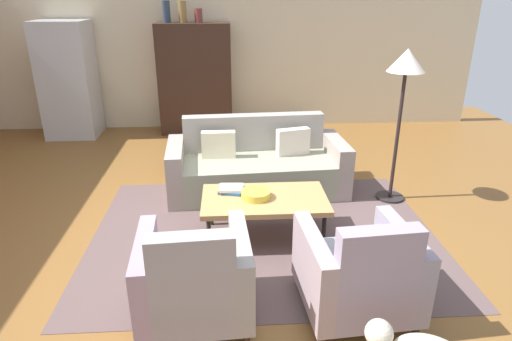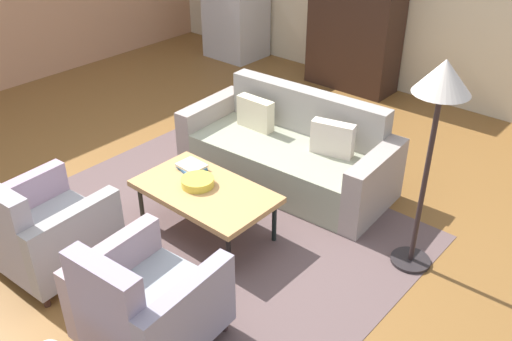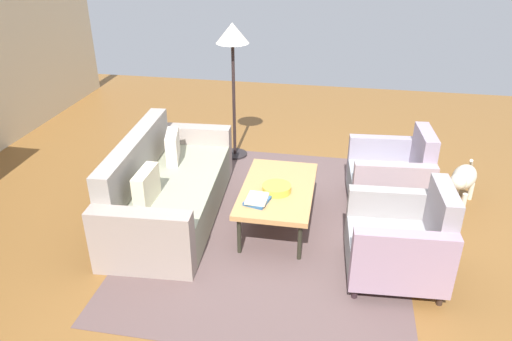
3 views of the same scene
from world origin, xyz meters
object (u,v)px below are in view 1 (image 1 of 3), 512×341
(vase_round, at_px, (182,12))
(vase_small, at_px, (198,15))
(armchair_right, at_px, (360,276))
(cabinet, at_px, (195,79))
(coffee_table, at_px, (265,201))
(book_stack, at_px, (231,189))
(fruit_bowl, at_px, (256,194))
(floor_lamp, at_px, (405,75))
(armchair_left, at_px, (194,282))
(refrigerator, at_px, (68,80))
(vase_tall, at_px, (166,12))
(couch, at_px, (256,166))

(vase_round, height_order, vase_small, vase_round)
(armchair_right, relative_size, cabinet, 0.49)
(coffee_table, distance_m, book_stack, 0.36)
(cabinet, distance_m, vase_small, 1.01)
(fruit_bowl, bearing_deg, floor_lamp, 25.74)
(cabinet, height_order, floor_lamp, cabinet)
(coffee_table, distance_m, armchair_right, 1.32)
(fruit_bowl, xyz_separation_m, cabinet, (-0.79, 3.66, 0.43))
(armchair_left, height_order, armchair_right, same)
(vase_round, height_order, refrigerator, vase_round)
(vase_round, relative_size, floor_lamp, 0.19)
(fruit_bowl, xyz_separation_m, floor_lamp, (1.63, 0.79, 0.97))
(armchair_right, xyz_separation_m, vase_tall, (-1.88, 4.82, 1.62))
(armchair_right, relative_size, vase_round, 2.70)
(coffee_table, height_order, floor_lamp, floor_lamp)
(coffee_table, height_order, vase_tall, vase_tall)
(floor_lamp, bearing_deg, cabinet, 130.15)
(armchair_right, distance_m, book_stack, 1.61)
(book_stack, bearing_deg, couch, 73.29)
(floor_lamp, bearing_deg, armchair_right, -115.79)
(couch, xyz_separation_m, cabinet, (-0.87, 2.47, 0.61))
(armchair_right, height_order, vase_tall, vase_tall)
(fruit_bowl, bearing_deg, vase_small, 100.68)
(vase_small, bearing_deg, book_stack, -82.58)
(fruit_bowl, distance_m, refrigerator, 4.57)
(fruit_bowl, bearing_deg, armchair_left, -113.69)
(coffee_table, height_order, vase_small, vase_small)
(refrigerator, bearing_deg, armchair_right, -53.27)
(armchair_right, bearing_deg, fruit_bowl, 116.05)
(couch, relative_size, vase_round, 6.60)
(cabinet, xyz_separation_m, vase_tall, (-0.40, -0.00, 1.07))
(vase_small, bearing_deg, vase_round, 180.00)
(vase_round, relative_size, refrigerator, 0.18)
(cabinet, bearing_deg, book_stack, -80.99)
(fruit_bowl, relative_size, cabinet, 0.16)
(couch, bearing_deg, refrigerator, -42.68)
(armchair_left, relative_size, vase_small, 4.06)
(cabinet, height_order, vase_small, vase_small)
(vase_round, xyz_separation_m, refrigerator, (-1.89, -0.10, -1.04))
(fruit_bowl, distance_m, book_stack, 0.28)
(book_stack, relative_size, floor_lamp, 0.16)
(couch, distance_m, fruit_bowl, 1.20)
(couch, bearing_deg, vase_round, -71.15)
(coffee_table, bearing_deg, refrigerator, 129.38)
(coffee_table, bearing_deg, vase_tall, 109.21)
(couch, bearing_deg, fruit_bowl, 82.65)
(coffee_table, xyz_separation_m, vase_round, (-1.02, 3.66, 1.56))
(armchair_left, height_order, floor_lamp, floor_lamp)
(book_stack, relative_size, refrigerator, 0.14)
(armchair_left, bearing_deg, couch, 72.31)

